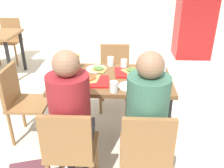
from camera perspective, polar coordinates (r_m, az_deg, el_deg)
ground_plane at (r=2.88m, az=-0.00°, el=-12.40°), size 10.00×10.00×0.02m
main_table at (r=2.53m, az=-0.00°, el=-0.62°), size 1.18×0.74×0.75m
chair_near_left at (r=2.02m, az=-9.64°, el=-14.20°), size 0.40×0.40×0.84m
chair_near_right at (r=1.99m, az=7.77°, el=-14.76°), size 0.40×0.40×0.84m
chair_far_side at (r=3.28m, az=0.59°, el=2.78°), size 0.40×0.40×0.84m
chair_left_end at (r=2.81m, az=-20.25°, el=-3.10°), size 0.40×0.40×0.84m
person_in_red at (r=1.99m, az=-9.38°, el=-6.16°), size 0.32×0.42×1.25m
person_in_brown_jacket at (r=1.96m, az=7.89°, el=-6.60°), size 0.32×0.42×1.25m
tray_red_near at (r=2.38m, az=-5.11°, el=0.54°), size 0.37×0.28×0.02m
tray_red_far at (r=2.58m, az=4.70°, el=2.65°), size 0.38×0.29×0.02m
paper_plate_center at (r=2.68m, az=-3.59°, el=3.51°), size 0.22×0.22×0.01m
paper_plate_near_edge at (r=2.30m, az=4.19°, el=-0.53°), size 0.22×0.22×0.01m
pizza_slice_a at (r=2.40m, az=-5.20°, el=1.17°), size 0.24×0.26×0.02m
pizza_slice_b at (r=2.60m, az=4.62°, el=3.24°), size 0.20×0.19×0.02m
pizza_slice_c at (r=2.65m, az=-3.09°, el=3.56°), size 0.21×0.22×0.02m
plastic_cup_a at (r=2.75m, az=-0.32°, el=5.23°), size 0.07×0.07×0.10m
plastic_cup_b at (r=2.18m, az=0.40°, el=-0.67°), size 0.07×0.07×0.10m
plastic_cup_c at (r=2.57m, az=-10.51°, el=3.26°), size 0.07×0.07×0.10m
plastic_cup_d at (r=2.68m, az=2.76°, el=4.61°), size 0.07×0.07×0.10m
soda_can at (r=2.50m, az=11.57°, el=2.77°), size 0.07×0.07×0.12m
condiment_bottle at (r=2.68m, az=-8.05°, el=5.06°), size 0.06×0.06×0.16m
foil_bundle at (r=2.52m, az=-11.51°, el=2.61°), size 0.10×0.10×0.10m
drink_fridge at (r=5.37m, az=18.78°, el=15.81°), size 0.70×0.60×1.90m
background_chair_far at (r=5.28m, az=-22.35°, el=9.92°), size 0.40×0.40×0.84m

